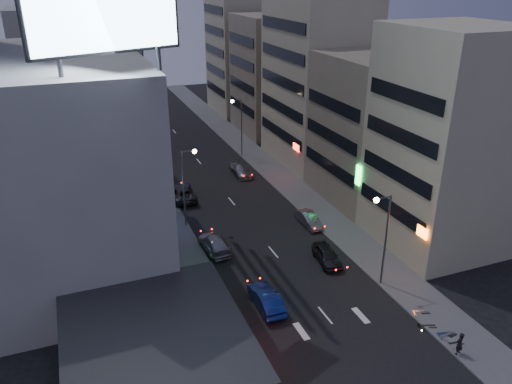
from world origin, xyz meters
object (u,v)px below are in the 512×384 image
parked_car_right_mid (309,219)px  parked_car_right_far (241,170)px  person (460,344)px  scooter_silver_a (452,324)px  parked_car_left (182,193)px  scooter_black_a (462,335)px  scooter_silver_b (429,304)px  parked_car_right_near (327,255)px  road_car_blue (266,299)px  road_car_silver (214,243)px  scooter_blue (454,325)px  scooter_black_b (436,319)px

parked_car_right_mid → parked_car_right_far: bearing=96.9°
parked_car_right_far → person: size_ratio=2.85×
parked_car_right_mid → scooter_silver_a: bearing=-83.5°
parked_car_left → scooter_black_a: (12.46, -30.78, -0.17)m
person → scooter_silver_b: size_ratio=0.94×
parked_car_right_mid → parked_car_right_near: bearing=-103.9°
road_car_blue → scooter_silver_b: (11.34, -5.02, -0.09)m
parked_car_left → road_car_silver: bearing=93.1°
road_car_silver → person: size_ratio=2.89×
road_car_silver → scooter_silver_a: road_car_silver is taller
parked_car_right_mid → parked_car_left: size_ratio=0.71×
parked_car_right_near → person: (2.55, -13.70, 0.25)m
parked_car_right_near → scooter_blue: parked_car_right_near is taller
parked_car_right_mid → scooter_silver_b: size_ratio=2.16×
road_car_silver → road_car_blue: bearing=94.4°
parked_car_left → road_car_silver: size_ratio=1.13×
scooter_blue → scooter_silver_b: size_ratio=1.00×
parked_car_left → road_car_silver: 12.34m
road_car_blue → scooter_silver_b: bearing=158.1°
parked_car_right_far → scooter_blue: parked_car_right_far is taller
parked_car_left → road_car_blue: parked_car_left is taller
scooter_silver_a → parked_car_right_far: bearing=-4.2°
road_car_blue → scooter_silver_b: road_car_blue is taller
parked_car_right_near → scooter_black_a: size_ratio=2.65×
parked_car_left → parked_car_right_far: size_ratio=1.15×
scooter_silver_a → scooter_blue: 0.10m
road_car_silver → scooter_silver_a: (12.54, -17.38, -0.02)m
parked_car_right_mid → scooter_silver_a: parked_car_right_mid is taller
parked_car_right_far → person: bearing=-84.3°
road_car_silver → person: bearing=117.5°
person → parked_car_left: bearing=-82.0°
parked_car_right_near → scooter_silver_a: 12.26m
parked_car_right_mid → road_car_silver: (-10.53, -1.29, 0.07)m
parked_car_right_far → road_car_silver: size_ratio=0.98×
parked_car_right_mid → road_car_silver: 10.61m
road_car_blue → scooter_black_b: size_ratio=2.87×
parked_car_right_near → scooter_silver_a: size_ratio=2.24×
parked_car_left → scooter_black_a: size_ratio=3.48×
scooter_black_a → scooter_blue: size_ratio=0.88×
road_car_blue → scooter_black_b: 12.58m
road_car_silver → scooter_blue: bearing=123.1°
parked_car_right_far → scooter_silver_b: (3.82, -31.71, -0.03)m
parked_car_right_near → person: 13.94m
road_car_silver → parked_car_right_mid: bearing=-175.8°
parked_car_right_far → road_car_silver: bearing=-115.7°
scooter_silver_a → scooter_silver_b: size_ratio=1.04×
road_car_silver → scooter_black_b: road_car_silver is taller
parked_car_right_near → scooter_black_a: parked_car_right_near is taller
person → scooter_silver_a: bearing=-133.0°
parked_car_right_near → scooter_black_b: parked_car_right_near is taller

